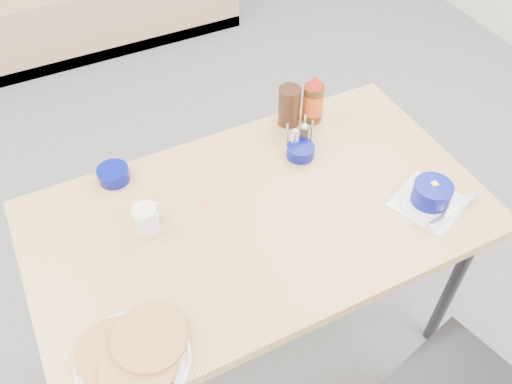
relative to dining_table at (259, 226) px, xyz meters
name	(u,v)px	position (x,y,z in m)	size (l,w,h in m)	color
dining_table	(259,226)	(0.00, 0.00, 0.00)	(1.40, 0.80, 0.76)	tan
pancake_plate	(134,356)	(-0.49, -0.29, 0.08)	(0.29, 0.31, 0.05)	white
coffee_mug	(147,218)	(-0.32, 0.10, 0.11)	(0.11, 0.07, 0.08)	white
grits_setting	(431,196)	(0.49, -0.20, 0.10)	(0.28, 0.26, 0.08)	white
creamer_bowl	(113,174)	(-0.36, 0.34, 0.08)	(0.10, 0.10, 0.05)	#050B73
butter_bowl	(300,151)	(0.24, 0.17, 0.08)	(0.09, 0.09, 0.04)	#050B73
amber_tumbler	(289,106)	(0.29, 0.34, 0.14)	(0.08, 0.08, 0.15)	#321B10
condiment_caddy	(299,138)	(0.26, 0.21, 0.10)	(0.10, 0.07, 0.11)	silver
syrup_bottle	(313,101)	(0.37, 0.32, 0.15)	(0.07, 0.07, 0.19)	#47230F
sugar_wrapper	(206,200)	(-0.13, 0.12, 0.06)	(0.04, 0.02, 0.00)	#EB6A4E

